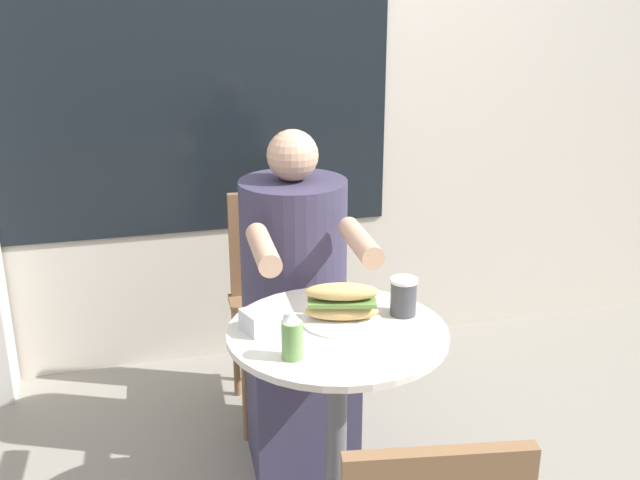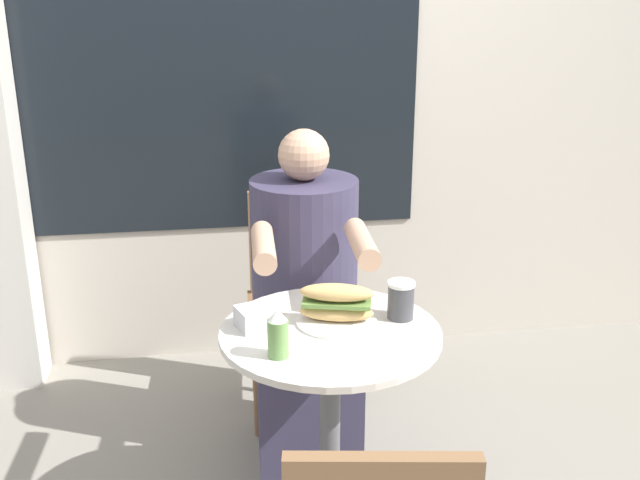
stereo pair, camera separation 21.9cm
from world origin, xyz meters
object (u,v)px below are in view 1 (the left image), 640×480
(cafe_table, at_px, (337,393))
(drink_cup, at_px, (403,296))
(seated_diner, at_px, (296,322))
(sandwich_on_plate, at_px, (342,305))
(diner_chair, at_px, (277,283))
(condiment_bottle, at_px, (292,336))

(cafe_table, distance_m, drink_cup, 0.34)
(cafe_table, bearing_deg, drink_cup, 12.97)
(seated_diner, bearing_deg, sandwich_on_plate, 96.31)
(diner_chair, relative_size, sandwich_on_plate, 3.78)
(diner_chair, distance_m, sandwich_on_plate, 0.85)
(cafe_table, bearing_deg, seated_diner, 90.44)
(diner_chair, xyz_separation_m, seated_diner, (-0.01, -0.35, -0.01))
(sandwich_on_plate, bearing_deg, seated_diner, 93.64)
(seated_diner, xyz_separation_m, sandwich_on_plate, (0.03, -0.46, 0.26))
(cafe_table, relative_size, condiment_bottle, 5.53)
(diner_chair, height_order, sandwich_on_plate, diner_chair)
(cafe_table, relative_size, seated_diner, 0.61)
(diner_chair, xyz_separation_m, drink_cup, (0.21, -0.81, 0.26))
(seated_diner, relative_size, drink_cup, 10.65)
(diner_chair, relative_size, seated_diner, 0.73)
(cafe_table, bearing_deg, condiment_bottle, -140.74)
(sandwich_on_plate, relative_size, drink_cup, 2.07)
(cafe_table, xyz_separation_m, condiment_bottle, (-0.16, -0.13, 0.26))
(diner_chair, bearing_deg, sandwich_on_plate, 94.32)
(seated_diner, bearing_deg, drink_cup, 117.96)
(drink_cup, distance_m, condiment_bottle, 0.41)
(condiment_bottle, bearing_deg, cafe_table, 39.26)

